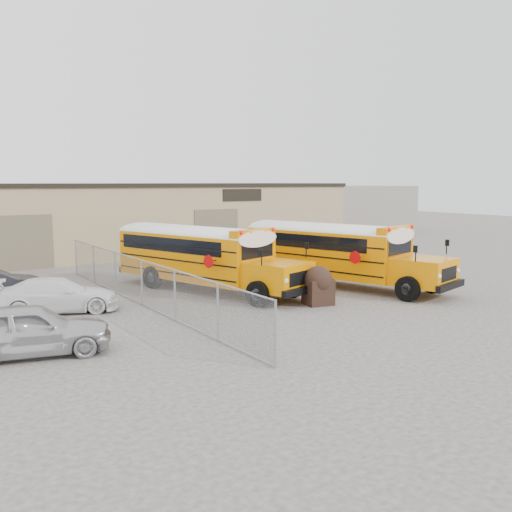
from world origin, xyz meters
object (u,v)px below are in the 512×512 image
school_bus_left (119,243)px  school_bus_right (240,240)px  tarp_bundle (318,285)px  car_silver (29,330)px  car_white (58,295)px

school_bus_left → school_bus_right: 6.26m
school_bus_left → tarp_bundle: school_bus_left is taller
school_bus_left → car_silver: size_ratio=2.34×
tarp_bundle → car_silver: 10.90m
school_bus_right → tarp_bundle: school_bus_right is taller
school_bus_right → tarp_bundle: 8.83m
car_silver → car_white: 5.47m
school_bus_left → car_white: (-4.70, -6.64, -1.04)m
school_bus_left → tarp_bundle: (4.14, -10.87, -0.89)m
tarp_bundle → car_silver: bearing=-175.6°
school_bus_right → car_white: 11.46m
school_bus_left → school_bus_right: school_bus_right is taller
school_bus_right → car_silver: 15.76m
car_white → tarp_bundle: bearing=-96.7°
school_bus_left → car_white: school_bus_left is taller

